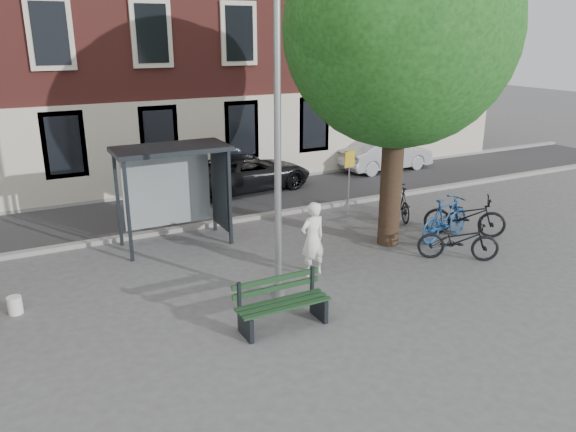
% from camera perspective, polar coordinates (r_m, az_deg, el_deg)
% --- Properties ---
extents(ground, '(90.00, 90.00, 0.00)m').
position_cam_1_polar(ground, '(12.01, -0.97, -8.17)').
color(ground, '#4C4C4F').
rests_on(ground, ground).
extents(road, '(40.00, 4.00, 0.01)m').
position_cam_1_polar(road, '(18.12, -10.94, 0.71)').
color(road, '#28282B').
rests_on(road, ground).
extents(curb_near, '(40.00, 0.25, 0.12)m').
position_cam_1_polar(curb_near, '(16.28, -8.88, -0.97)').
color(curb_near, gray).
rests_on(curb_near, ground).
extents(curb_far, '(40.00, 0.25, 0.12)m').
position_cam_1_polar(curb_far, '(19.96, -12.64, 2.37)').
color(curb_far, gray).
rests_on(curb_far, ground).
extents(lamppost, '(0.28, 0.35, 6.11)m').
position_cam_1_polar(lamppost, '(11.07, -1.05, 4.87)').
color(lamppost, '#9EA0A3').
rests_on(lamppost, ground).
extents(tree_right, '(5.76, 5.60, 8.20)m').
position_cam_1_polar(tree_right, '(14.12, 11.74, 18.96)').
color(tree_right, black).
rests_on(tree_right, ground).
extents(bus_shelter, '(2.85, 1.45, 2.62)m').
position_cam_1_polar(bus_shelter, '(14.77, -10.32, 4.50)').
color(bus_shelter, '#1E2328').
rests_on(bus_shelter, ground).
extents(painter, '(0.68, 0.49, 1.75)m').
position_cam_1_polar(painter, '(12.73, 2.51, -2.35)').
color(painter, white).
rests_on(painter, ground).
extents(bench, '(1.82, 0.61, 0.93)m').
position_cam_1_polar(bench, '(10.70, -0.62, -9.06)').
color(bench, '#1E2328').
rests_on(bench, ground).
extents(bike_a, '(1.98, 1.67, 1.02)m').
position_cam_1_polar(bike_a, '(14.31, 16.91, -2.35)').
color(bike_a, black).
rests_on(bike_a, ground).
extents(bike_b, '(2.06, 0.99, 1.19)m').
position_cam_1_polar(bike_b, '(15.57, 15.70, -0.26)').
color(bike_b, navy).
rests_on(bike_b, ground).
extents(bike_c, '(2.15, 1.97, 1.14)m').
position_cam_1_polar(bike_c, '(16.05, 17.52, 0.03)').
color(bike_c, black).
rests_on(bike_c, ground).
extents(bike_d, '(1.06, 1.79, 1.04)m').
position_cam_1_polar(bike_d, '(17.07, 11.31, 1.41)').
color(bike_d, black).
rests_on(bike_d, ground).
extents(car_dark, '(4.76, 2.56, 1.27)m').
position_cam_1_polar(car_dark, '(19.96, -4.00, 4.48)').
color(car_dark, black).
rests_on(car_dark, ground).
extents(car_silver, '(3.96, 1.50, 1.29)m').
position_cam_1_polar(car_silver, '(23.15, 9.93, 6.18)').
color(car_silver, '#ABAFB3').
rests_on(car_silver, ground).
extents(bucket_c, '(0.31, 0.31, 0.36)m').
position_cam_1_polar(bucket_c, '(12.49, -25.99, -8.15)').
color(bucket_c, silver).
rests_on(bucket_c, ground).
extents(notice_sign, '(0.37, 0.10, 2.14)m').
position_cam_1_polar(notice_sign, '(16.27, 6.24, 4.75)').
color(notice_sign, '#9EA0A3').
rests_on(notice_sign, ground).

